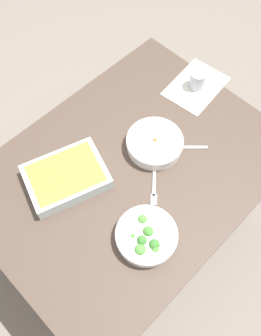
{
  "coord_description": "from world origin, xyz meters",
  "views": [
    {
      "loc": [
        -0.49,
        -0.48,
        1.99
      ],
      "look_at": [
        0.0,
        0.0,
        0.74
      ],
      "focal_mm": 38.24,
      "sensor_mm": 36.0,
      "label": 1
    }
  ],
  "objects_px": {
    "broccoli_bowl": "(146,236)",
    "spoon_by_stew": "(180,147)",
    "drink_cup": "(197,81)",
    "fork_on_table": "(154,187)",
    "baking_dish": "(66,176)",
    "stew_bowl": "(155,144)"
  },
  "relations": [
    {
      "from": "stew_bowl",
      "to": "broccoli_bowl",
      "type": "relative_size",
      "value": 1.04
    },
    {
      "from": "broccoli_bowl",
      "to": "baking_dish",
      "type": "relative_size",
      "value": 0.63
    },
    {
      "from": "baking_dish",
      "to": "fork_on_table",
      "type": "bearing_deg",
      "value": -50.55
    },
    {
      "from": "broccoli_bowl",
      "to": "stew_bowl",
      "type": "bearing_deg",
      "value": 38.29
    },
    {
      "from": "drink_cup",
      "to": "fork_on_table",
      "type": "distance_m",
      "value": 0.55
    },
    {
      "from": "broccoli_bowl",
      "to": "spoon_by_stew",
      "type": "xyz_separation_m",
      "value": [
        0.38,
        0.17,
        -0.03
      ]
    },
    {
      "from": "drink_cup",
      "to": "stew_bowl",
      "type": "bearing_deg",
      "value": -166.29
    },
    {
      "from": "broccoli_bowl",
      "to": "baking_dish",
      "type": "bearing_deg",
      "value": 96.99
    },
    {
      "from": "broccoli_bowl",
      "to": "spoon_by_stew",
      "type": "distance_m",
      "value": 0.41
    },
    {
      "from": "baking_dish",
      "to": "spoon_by_stew",
      "type": "xyz_separation_m",
      "value": [
        0.42,
        -0.21,
        -0.03
      ]
    },
    {
      "from": "stew_bowl",
      "to": "drink_cup",
      "type": "bearing_deg",
      "value": 13.71
    },
    {
      "from": "spoon_by_stew",
      "to": "broccoli_bowl",
      "type": "bearing_deg",
      "value": -156.07
    },
    {
      "from": "broccoli_bowl",
      "to": "fork_on_table",
      "type": "distance_m",
      "value": 0.21
    },
    {
      "from": "broccoli_bowl",
      "to": "baking_dish",
      "type": "xyz_separation_m",
      "value": [
        -0.05,
        0.38,
        0.0
      ]
    },
    {
      "from": "drink_cup",
      "to": "spoon_by_stew",
      "type": "bearing_deg",
      "value": -151.35
    },
    {
      "from": "spoon_by_stew",
      "to": "fork_on_table",
      "type": "distance_m",
      "value": 0.21
    },
    {
      "from": "broccoli_bowl",
      "to": "fork_on_table",
      "type": "xyz_separation_m",
      "value": [
        0.17,
        0.12,
        -0.03
      ]
    },
    {
      "from": "broccoli_bowl",
      "to": "drink_cup",
      "type": "distance_m",
      "value": 0.75
    },
    {
      "from": "drink_cup",
      "to": "fork_on_table",
      "type": "xyz_separation_m",
      "value": [
        -0.51,
        -0.21,
        -0.04
      ]
    },
    {
      "from": "broccoli_bowl",
      "to": "drink_cup",
      "type": "bearing_deg",
      "value": 26.07
    },
    {
      "from": "baking_dish",
      "to": "drink_cup",
      "type": "relative_size",
      "value": 4.18
    },
    {
      "from": "spoon_by_stew",
      "to": "stew_bowl",
      "type": "bearing_deg",
      "value": 134.64
    }
  ]
}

